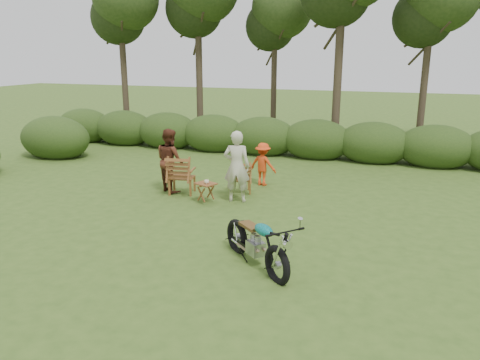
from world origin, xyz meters
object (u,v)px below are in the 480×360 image
(adult_a, at_px, (237,201))
(lawn_chair_left, at_px, (182,193))
(child, at_px, (263,185))
(lawn_chair_right, at_px, (240,192))
(cup, at_px, (207,182))
(side_table, at_px, (206,193))
(adult_b, at_px, (171,191))
(motorcycle, at_px, (256,264))

(adult_a, bearing_deg, lawn_chair_left, -16.49)
(child, bearing_deg, lawn_chair_left, 50.45)
(adult_a, bearing_deg, lawn_chair_right, -88.39)
(lawn_chair_left, relative_size, child, 0.86)
(lawn_chair_right, height_order, adult_a, adult_a)
(lawn_chair_left, height_order, cup, cup)
(lawn_chair_left, xyz_separation_m, side_table, (0.93, -0.54, 0.26))
(adult_b, bearing_deg, side_table, -169.10)
(lawn_chair_right, relative_size, cup, 7.27)
(adult_b, xyz_separation_m, child, (2.22, 1.38, 0.00))
(lawn_chair_left, xyz_separation_m, adult_b, (-0.39, 0.12, 0.00))
(side_table, xyz_separation_m, adult_a, (0.70, 0.36, -0.26))
(motorcycle, xyz_separation_m, cup, (-2.22, 2.98, 0.56))
(adult_b, bearing_deg, lawn_chair_left, -159.32)
(motorcycle, bearing_deg, adult_a, 157.04)
(lawn_chair_left, bearing_deg, side_table, 138.28)
(child, bearing_deg, motorcycle, 116.26)
(child, bearing_deg, lawn_chair_right, 79.62)
(motorcycle, xyz_separation_m, lawn_chair_right, (-1.72, 4.14, 0.00))
(side_table, relative_size, adult_b, 0.30)
(cup, xyz_separation_m, adult_b, (-1.36, 0.69, -0.56))
(lawn_chair_left, xyz_separation_m, cup, (0.97, -0.57, 0.56))
(cup, relative_size, adult_a, 0.07)
(lawn_chair_left, bearing_deg, lawn_chair_right, -169.98)
(adult_a, bearing_deg, adult_b, -18.58)
(lawn_chair_left, height_order, child, child)
(adult_a, bearing_deg, side_table, 17.08)
(motorcycle, distance_m, lawn_chair_left, 4.78)
(side_table, height_order, child, child)
(lawn_chair_left, bearing_deg, adult_b, -28.21)
(motorcycle, xyz_separation_m, adult_b, (-3.58, 3.67, 0.00))
(adult_b, bearing_deg, lawn_chair_right, -128.70)
(lawn_chair_right, height_order, lawn_chair_left, lawn_chair_left)
(lawn_chair_left, relative_size, adult_b, 0.61)
(motorcycle, relative_size, side_table, 3.84)
(side_table, relative_size, cup, 4.22)
(lawn_chair_left, distance_m, adult_a, 1.64)
(adult_a, xyz_separation_m, adult_b, (-2.02, 0.29, 0.00))
(motorcycle, xyz_separation_m, side_table, (-2.26, 3.02, 0.26))
(motorcycle, xyz_separation_m, adult_a, (-1.56, 3.38, 0.00))
(lawn_chair_right, xyz_separation_m, lawn_chair_left, (-1.47, -0.58, 0.00))
(lawn_chair_left, bearing_deg, child, -152.37)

